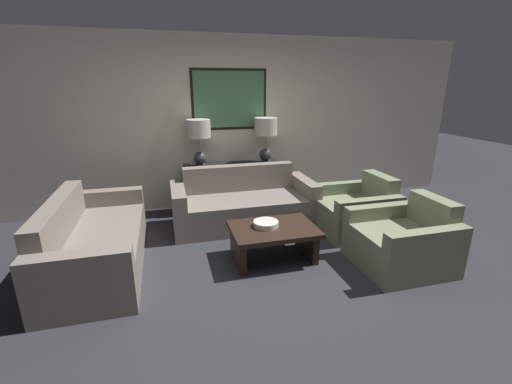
# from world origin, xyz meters

# --- Properties ---
(ground_plane) EXTENTS (20.00, 20.00, 0.00)m
(ground_plane) POSITION_xyz_m (0.00, 0.00, 0.00)
(ground_plane) COLOR #28282D
(back_wall) EXTENTS (8.08, 0.12, 2.65)m
(back_wall) POSITION_xyz_m (0.00, 2.43, 1.33)
(back_wall) COLOR beige
(back_wall) RESTS_ON ground_plane
(console_table) EXTENTS (1.53, 0.39, 0.73)m
(console_table) POSITION_xyz_m (0.00, 2.15, 0.36)
(console_table) COLOR black
(console_table) RESTS_ON ground_plane
(table_lamp_left) EXTENTS (0.36, 0.36, 0.70)m
(table_lamp_left) POSITION_xyz_m (-0.52, 2.15, 1.21)
(table_lamp_left) COLOR #333338
(table_lamp_left) RESTS_ON console_table
(table_lamp_right) EXTENTS (0.36, 0.36, 0.70)m
(table_lamp_right) POSITION_xyz_m (0.52, 2.15, 1.21)
(table_lamp_right) COLOR #333338
(table_lamp_right) RESTS_ON console_table
(couch_by_back_wall) EXTENTS (1.99, 0.88, 0.79)m
(couch_by_back_wall) POSITION_xyz_m (0.00, 1.47, 0.28)
(couch_by_back_wall) COLOR slate
(couch_by_back_wall) RESTS_ON ground_plane
(couch_by_side) EXTENTS (0.88, 1.99, 0.79)m
(couch_by_side) POSITION_xyz_m (-1.85, 0.68, 0.28)
(couch_by_side) COLOR slate
(couch_by_side) RESTS_ON ground_plane
(coffee_table) EXTENTS (0.96, 0.68, 0.40)m
(coffee_table) POSITION_xyz_m (0.08, 0.34, 0.28)
(coffee_table) COLOR black
(coffee_table) RESTS_ON ground_plane
(decorative_bowl) EXTENTS (0.28, 0.28, 0.06)m
(decorative_bowl) POSITION_xyz_m (0.01, 0.39, 0.43)
(decorative_bowl) COLOR beige
(decorative_bowl) RESTS_ON coffee_table
(armchair_near_back_wall) EXTENTS (0.93, 0.89, 0.76)m
(armchair_near_back_wall) POSITION_xyz_m (1.41, 0.83, 0.27)
(armchair_near_back_wall) COLOR #707A5B
(armchair_near_back_wall) RESTS_ON ground_plane
(armchair_near_camera) EXTENTS (0.93, 0.89, 0.76)m
(armchair_near_camera) POSITION_xyz_m (1.41, -0.15, 0.27)
(armchair_near_camera) COLOR #707A5B
(armchair_near_camera) RESTS_ON ground_plane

